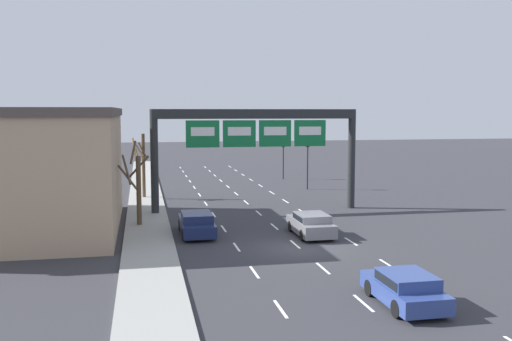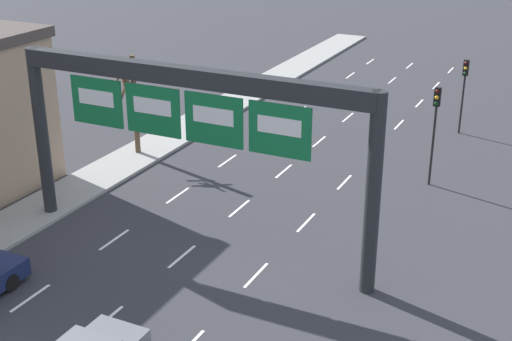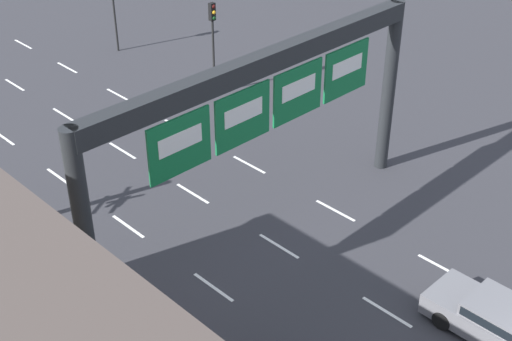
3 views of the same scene
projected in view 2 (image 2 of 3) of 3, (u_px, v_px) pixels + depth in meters
name	position (u px, v px, depth m)	size (l,w,h in m)	color
lane_dashes	(213.00, 231.00, 30.50)	(6.72, 67.00, 0.01)	white
sign_gantry	(187.00, 114.00, 26.91)	(15.36, 0.70, 7.54)	#232628
traffic_light_near_gantry	(435.00, 117.00, 33.81)	(0.30, 0.35, 4.94)	black
traffic_light_mid_block	(464.00, 81.00, 41.08)	(0.30, 0.35, 4.41)	black
tree_bare_second	(133.00, 100.00, 37.77)	(1.32, 1.63, 5.37)	brown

